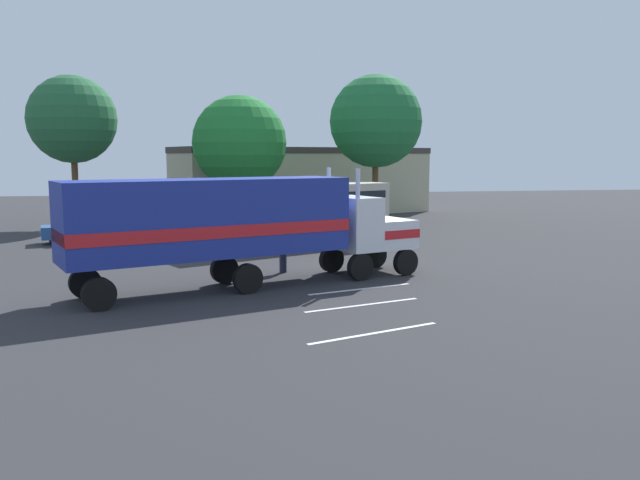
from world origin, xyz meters
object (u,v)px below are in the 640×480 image
parked_bus (301,208)px  tree_right (240,143)px  person_bystander (283,252)px  parked_car (83,229)px  semi_truck (237,222)px  tree_left (376,121)px  tree_center (72,120)px

parked_bus → tree_right: 11.27m
person_bystander → parked_car: person_bystander is taller
semi_truck → tree_right: tree_right is taller
parked_bus → tree_left: tree_left is taller
tree_center → tree_right: (11.43, -2.44, -1.61)m
tree_left → semi_truck: bearing=-117.6°
parked_bus → tree_center: 19.74m
semi_truck → person_bystander: bearing=55.0°
tree_left → parked_bus: bearing=-124.4°
parked_bus → tree_right: (-2.68, 10.26, 3.81)m
tree_left → tree_center: size_ratio=1.02×
parked_car → tree_center: size_ratio=0.44×
person_bystander → tree_center: size_ratio=0.15×
person_bystander → tree_center: bearing=119.5°
parked_bus → parked_car: (-12.23, 3.53, -1.26)m
person_bystander → parked_car: bearing=130.2°
person_bystander → tree_center: tree_center is taller
person_bystander → tree_right: 19.32m
semi_truck → parked_car: bearing=118.2°
semi_truck → tree_center: (-9.87, 24.09, 4.97)m
semi_truck → person_bystander: (2.09, 2.99, -1.63)m
parked_bus → tree_center: tree_center is taller
semi_truck → parked_car: semi_truck is taller
person_bystander → parked_car: (-10.08, 11.93, -0.09)m
parked_car → tree_right: (9.55, 6.73, 5.07)m
parked_bus → parked_car: size_ratio=2.34×
semi_truck → tree_center: bearing=112.3°
semi_truck → tree_left: bearing=62.4°
semi_truck → parked_bus: bearing=69.6°
person_bystander → tree_left: (9.32, 18.89, 6.56)m
person_bystander → tree_right: size_ratio=0.18×
parked_bus → tree_right: tree_right is taller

